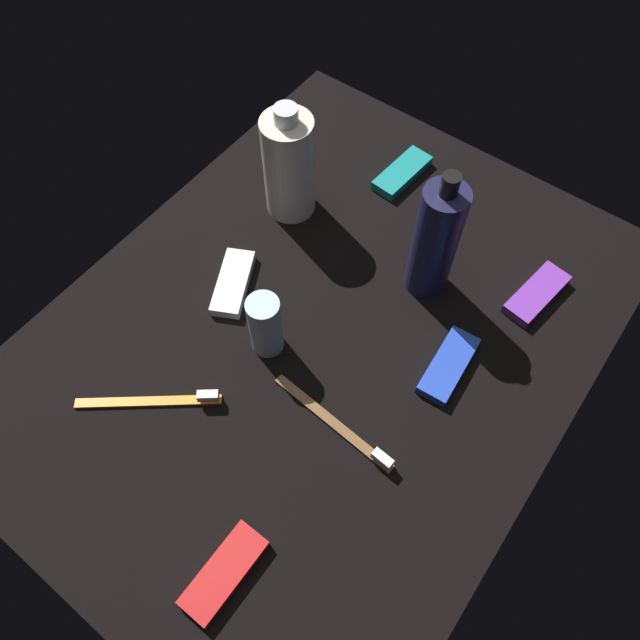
{
  "coord_description": "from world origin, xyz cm",
  "views": [
    {
      "loc": [
        31.77,
        23.78,
        70.14
      ],
      "look_at": [
        0.0,
        0.0,
        3.0
      ],
      "focal_mm": 34.35,
      "sensor_mm": 36.0,
      "label": 1
    }
  ],
  "objects_px": {
    "snack_bar_purple": "(537,294)",
    "snack_bar_red": "(224,573)",
    "toothbrush_brown": "(340,427)",
    "snack_bar_white": "(233,283)",
    "lotion_bottle": "(435,241)",
    "toothbrush_orange": "(157,400)",
    "snack_bar_teal": "(402,173)",
    "snack_bar_blue": "(449,365)",
    "deodorant_stick": "(265,325)",
    "bodywash_bottle": "(289,166)"
  },
  "relations": [
    {
      "from": "bodywash_bottle",
      "to": "toothbrush_orange",
      "type": "xyz_separation_m",
      "value": [
        0.35,
        0.06,
        -0.08
      ]
    },
    {
      "from": "snack_bar_purple",
      "to": "snack_bar_white",
      "type": "distance_m",
      "value": 0.41
    },
    {
      "from": "lotion_bottle",
      "to": "snack_bar_white",
      "type": "bearing_deg",
      "value": -51.71
    },
    {
      "from": "toothbrush_brown",
      "to": "toothbrush_orange",
      "type": "height_order",
      "value": "same"
    },
    {
      "from": "toothbrush_brown",
      "to": "snack_bar_red",
      "type": "xyz_separation_m",
      "value": [
        0.21,
        -0.0,
        0.0
      ]
    },
    {
      "from": "bodywash_bottle",
      "to": "deodorant_stick",
      "type": "height_order",
      "value": "bodywash_bottle"
    },
    {
      "from": "bodywash_bottle",
      "to": "snack_bar_red",
      "type": "relative_size",
      "value": 1.74
    },
    {
      "from": "toothbrush_orange",
      "to": "snack_bar_blue",
      "type": "height_order",
      "value": "toothbrush_orange"
    },
    {
      "from": "snack_bar_blue",
      "to": "bodywash_bottle",
      "type": "bearing_deg",
      "value": -110.68
    },
    {
      "from": "toothbrush_brown",
      "to": "lotion_bottle",
      "type": "bearing_deg",
      "value": -172.7
    },
    {
      "from": "snack_bar_teal",
      "to": "snack_bar_red",
      "type": "relative_size",
      "value": 1.0
    },
    {
      "from": "bodywash_bottle",
      "to": "snack_bar_purple",
      "type": "xyz_separation_m",
      "value": [
        -0.07,
        0.37,
        -0.07
      ]
    },
    {
      "from": "snack_bar_purple",
      "to": "toothbrush_orange",
      "type": "bearing_deg",
      "value": -27.84
    },
    {
      "from": "snack_bar_purple",
      "to": "snack_bar_red",
      "type": "distance_m",
      "value": 0.53
    },
    {
      "from": "lotion_bottle",
      "to": "snack_bar_purple",
      "type": "relative_size",
      "value": 1.98
    },
    {
      "from": "snack_bar_white",
      "to": "snack_bar_blue",
      "type": "bearing_deg",
      "value": 75.37
    },
    {
      "from": "snack_bar_red",
      "to": "toothbrush_brown",
      "type": "bearing_deg",
      "value": 179.19
    },
    {
      "from": "bodywash_bottle",
      "to": "toothbrush_orange",
      "type": "bearing_deg",
      "value": 10.51
    },
    {
      "from": "snack_bar_teal",
      "to": "snack_bar_white",
      "type": "distance_m",
      "value": 0.32
    },
    {
      "from": "toothbrush_brown",
      "to": "snack_bar_white",
      "type": "xyz_separation_m",
      "value": [
        -0.08,
        -0.24,
        0.0
      ]
    },
    {
      "from": "deodorant_stick",
      "to": "snack_bar_purple",
      "type": "bearing_deg",
      "value": 138.22
    },
    {
      "from": "toothbrush_orange",
      "to": "snack_bar_teal",
      "type": "xyz_separation_m",
      "value": [
        -0.5,
        0.04,
        0.0
      ]
    },
    {
      "from": "snack_bar_white",
      "to": "bodywash_bottle",
      "type": "bearing_deg",
      "value": 161.8
    },
    {
      "from": "snack_bar_teal",
      "to": "snack_bar_blue",
      "type": "distance_m",
      "value": 0.33
    },
    {
      "from": "bodywash_bottle",
      "to": "snack_bar_red",
      "type": "distance_m",
      "value": 0.52
    },
    {
      "from": "deodorant_stick",
      "to": "toothbrush_orange",
      "type": "distance_m",
      "value": 0.16
    },
    {
      "from": "snack_bar_blue",
      "to": "snack_bar_purple",
      "type": "bearing_deg",
      "value": 161.62
    },
    {
      "from": "bodywash_bottle",
      "to": "snack_bar_red",
      "type": "xyz_separation_m",
      "value": [
        0.45,
        0.26,
        -0.07
      ]
    },
    {
      "from": "snack_bar_white",
      "to": "toothbrush_brown",
      "type": "bearing_deg",
      "value": 44.02
    },
    {
      "from": "toothbrush_brown",
      "to": "toothbrush_orange",
      "type": "relative_size",
      "value": 1.22
    },
    {
      "from": "toothbrush_brown",
      "to": "snack_bar_white",
      "type": "bearing_deg",
      "value": -108.62
    },
    {
      "from": "toothbrush_brown",
      "to": "snack_bar_red",
      "type": "relative_size",
      "value": 1.73
    },
    {
      "from": "snack_bar_teal",
      "to": "snack_bar_purple",
      "type": "xyz_separation_m",
      "value": [
        0.08,
        0.27,
        0.0
      ]
    },
    {
      "from": "deodorant_stick",
      "to": "snack_bar_white",
      "type": "xyz_separation_m",
      "value": [
        -0.04,
        -0.1,
        -0.04
      ]
    },
    {
      "from": "snack_bar_red",
      "to": "snack_bar_teal",
      "type": "bearing_deg",
      "value": -164.93
    },
    {
      "from": "bodywash_bottle",
      "to": "toothbrush_brown",
      "type": "relative_size",
      "value": 1.0
    },
    {
      "from": "snack_bar_purple",
      "to": "snack_bar_red",
      "type": "relative_size",
      "value": 1.0
    },
    {
      "from": "snack_bar_purple",
      "to": "lotion_bottle",
      "type": "bearing_deg",
      "value": -54.76
    },
    {
      "from": "snack_bar_purple",
      "to": "snack_bar_white",
      "type": "xyz_separation_m",
      "value": [
        0.23,
        -0.34,
        0.0
      ]
    },
    {
      "from": "lotion_bottle",
      "to": "toothbrush_orange",
      "type": "height_order",
      "value": "lotion_bottle"
    },
    {
      "from": "snack_bar_purple",
      "to": "snack_bar_blue",
      "type": "height_order",
      "value": "same"
    },
    {
      "from": "bodywash_bottle",
      "to": "deodorant_stick",
      "type": "distance_m",
      "value": 0.24
    },
    {
      "from": "toothbrush_orange",
      "to": "snack_bar_teal",
      "type": "height_order",
      "value": "toothbrush_orange"
    },
    {
      "from": "toothbrush_orange",
      "to": "snack_bar_red",
      "type": "bearing_deg",
      "value": 63.29
    },
    {
      "from": "toothbrush_brown",
      "to": "snack_bar_red",
      "type": "distance_m",
      "value": 0.21
    },
    {
      "from": "snack_bar_teal",
      "to": "snack_bar_red",
      "type": "bearing_deg",
      "value": 19.58
    },
    {
      "from": "toothbrush_orange",
      "to": "bodywash_bottle",
      "type": "bearing_deg",
      "value": -169.49
    },
    {
      "from": "lotion_bottle",
      "to": "toothbrush_brown",
      "type": "bearing_deg",
      "value": 7.3
    },
    {
      "from": "toothbrush_brown",
      "to": "snack_bar_teal",
      "type": "xyz_separation_m",
      "value": [
        -0.39,
        -0.16,
        0.0
      ]
    },
    {
      "from": "snack_bar_teal",
      "to": "snack_bar_purple",
      "type": "distance_m",
      "value": 0.28
    }
  ]
}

